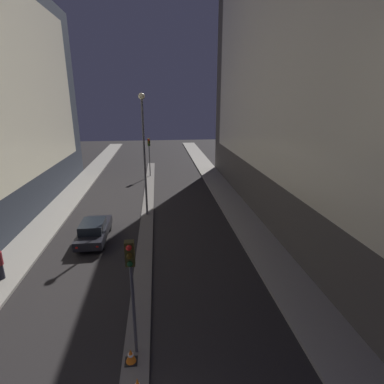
{
  "coord_description": "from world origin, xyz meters",
  "views": [
    {
      "loc": [
        1.07,
        -4.99,
        9.32
      ],
      "look_at": [
        4.27,
        23.04,
        0.5
      ],
      "focal_mm": 28.0,
      "sensor_mm": 36.0,
      "label": 1
    }
  ],
  "objects_px": {
    "traffic_light_near": "(131,274)",
    "street_lamp": "(144,141)",
    "car_left_lane": "(94,230)",
    "traffic_light_mid": "(149,149)",
    "traffic_cone_far": "(131,356)"
  },
  "relations": [
    {
      "from": "traffic_cone_far",
      "to": "car_left_lane",
      "type": "xyz_separation_m",
      "value": [
        -3.29,
        10.52,
        0.35
      ]
    },
    {
      "from": "traffic_light_near",
      "to": "traffic_cone_far",
      "type": "height_order",
      "value": "traffic_light_near"
    },
    {
      "from": "car_left_lane",
      "to": "traffic_light_near",
      "type": "bearing_deg",
      "value": -71.1
    },
    {
      "from": "traffic_light_near",
      "to": "street_lamp",
      "type": "xyz_separation_m",
      "value": [
        0.0,
        14.25,
        2.71
      ]
    },
    {
      "from": "traffic_light_near",
      "to": "street_lamp",
      "type": "height_order",
      "value": "street_lamp"
    },
    {
      "from": "traffic_light_mid",
      "to": "traffic_cone_far",
      "type": "relative_size",
      "value": 8.31
    },
    {
      "from": "street_lamp",
      "to": "car_left_lane",
      "type": "xyz_separation_m",
      "value": [
        -3.45,
        -4.16,
        -5.48
      ]
    },
    {
      "from": "traffic_light_mid",
      "to": "street_lamp",
      "type": "distance_m",
      "value": 13.43
    },
    {
      "from": "traffic_light_mid",
      "to": "car_left_lane",
      "type": "distance_m",
      "value": 17.87
    },
    {
      "from": "traffic_light_mid",
      "to": "street_lamp",
      "type": "xyz_separation_m",
      "value": [
        0.0,
        -13.16,
        2.71
      ]
    },
    {
      "from": "traffic_light_near",
      "to": "street_lamp",
      "type": "relative_size",
      "value": 0.48
    },
    {
      "from": "traffic_light_mid",
      "to": "traffic_cone_far",
      "type": "bearing_deg",
      "value": -90.34
    },
    {
      "from": "street_lamp",
      "to": "traffic_cone_far",
      "type": "height_order",
      "value": "street_lamp"
    },
    {
      "from": "traffic_light_near",
      "to": "traffic_light_mid",
      "type": "relative_size",
      "value": 1.0
    },
    {
      "from": "street_lamp",
      "to": "car_left_lane",
      "type": "bearing_deg",
      "value": -129.71
    }
  ]
}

